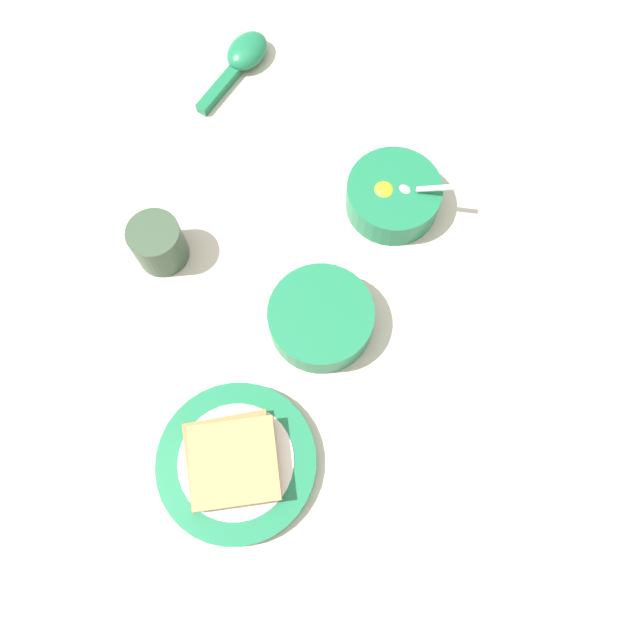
{
  "coord_description": "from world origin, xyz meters",
  "views": [
    {
      "loc": [
        -0.37,
        0.22,
        0.79
      ],
      "look_at": [
        -0.2,
        0.01,
        0.02
      ],
      "focal_mm": 35.0,
      "sensor_mm": 36.0,
      "label": 1
    }
  ],
  "objects_px": {
    "egg_bowl": "(393,196)",
    "drinking_cup": "(158,243)",
    "congee_bowl": "(321,318)",
    "toast_plate": "(237,462)",
    "toast_sandwich": "(232,461)",
    "soup_spoon": "(243,57)"
  },
  "relations": [
    {
      "from": "egg_bowl",
      "to": "drinking_cup",
      "type": "bearing_deg",
      "value": 52.88
    },
    {
      "from": "congee_bowl",
      "to": "drinking_cup",
      "type": "bearing_deg",
      "value": 13.96
    },
    {
      "from": "toast_plate",
      "to": "congee_bowl",
      "type": "xyz_separation_m",
      "value": [
        0.03,
        -0.21,
        0.02
      ]
    },
    {
      "from": "toast_sandwich",
      "to": "congee_bowl",
      "type": "relative_size",
      "value": 1.11
    },
    {
      "from": "drinking_cup",
      "to": "egg_bowl",
      "type": "bearing_deg",
      "value": -127.12
    },
    {
      "from": "toast_plate",
      "to": "toast_sandwich",
      "type": "xyz_separation_m",
      "value": [
        0.0,
        0.0,
        0.02
      ]
    },
    {
      "from": "egg_bowl",
      "to": "congee_bowl",
      "type": "bearing_deg",
      "value": 99.96
    },
    {
      "from": "toast_plate",
      "to": "egg_bowl",
      "type": "bearing_deg",
      "value": -80.22
    },
    {
      "from": "soup_spoon",
      "to": "drinking_cup",
      "type": "distance_m",
      "value": 0.34
    },
    {
      "from": "toast_plate",
      "to": "drinking_cup",
      "type": "height_order",
      "value": "drinking_cup"
    },
    {
      "from": "toast_plate",
      "to": "congee_bowl",
      "type": "distance_m",
      "value": 0.21
    },
    {
      "from": "egg_bowl",
      "to": "toast_plate",
      "type": "height_order",
      "value": "egg_bowl"
    },
    {
      "from": "drinking_cup",
      "to": "toast_sandwich",
      "type": "bearing_deg",
      "value": 150.52
    },
    {
      "from": "toast_sandwich",
      "to": "soup_spoon",
      "type": "height_order",
      "value": "toast_sandwich"
    },
    {
      "from": "toast_plate",
      "to": "toast_sandwich",
      "type": "height_order",
      "value": "toast_sandwich"
    },
    {
      "from": "congee_bowl",
      "to": "toast_plate",
      "type": "bearing_deg",
      "value": 99.59
    },
    {
      "from": "toast_sandwich",
      "to": "soup_spoon",
      "type": "relative_size",
      "value": 0.92
    },
    {
      "from": "egg_bowl",
      "to": "drinking_cup",
      "type": "relative_size",
      "value": 1.95
    },
    {
      "from": "soup_spoon",
      "to": "congee_bowl",
      "type": "relative_size",
      "value": 1.2
    },
    {
      "from": "egg_bowl",
      "to": "congee_bowl",
      "type": "height_order",
      "value": "egg_bowl"
    },
    {
      "from": "toast_sandwich",
      "to": "soup_spoon",
      "type": "bearing_deg",
      "value": -49.56
    },
    {
      "from": "toast_plate",
      "to": "drinking_cup",
      "type": "distance_m",
      "value": 0.31
    }
  ]
}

